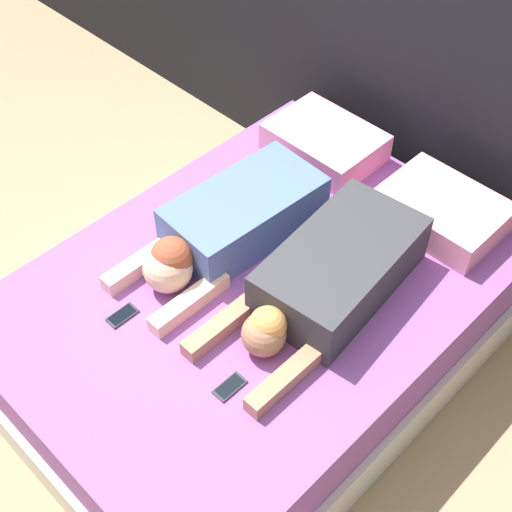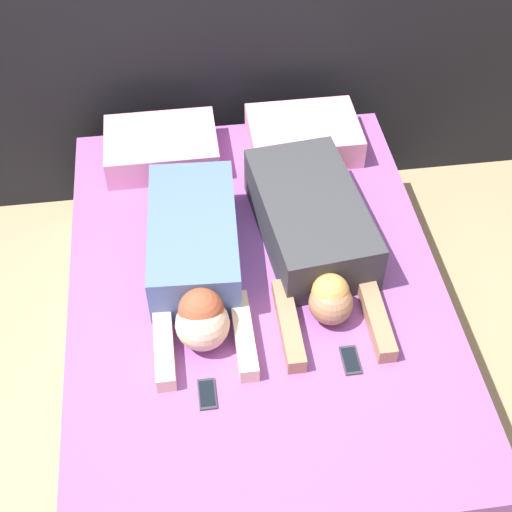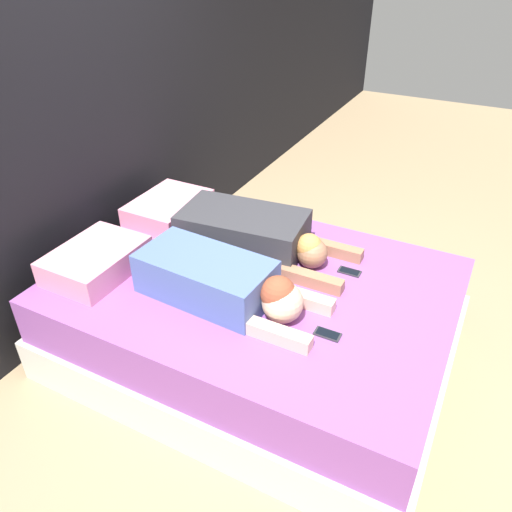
{
  "view_description": "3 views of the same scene",
  "coord_description": "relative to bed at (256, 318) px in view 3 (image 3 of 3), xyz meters",
  "views": [
    {
      "loc": [
        1.35,
        -1.36,
        2.78
      ],
      "look_at": [
        0.0,
        0.0,
        0.69
      ],
      "focal_mm": 50.0,
      "sensor_mm": 36.0,
      "label": 1
    },
    {
      "loc": [
        -0.25,
        -1.85,
        2.76
      ],
      "look_at": [
        0.0,
        0.0,
        0.69
      ],
      "focal_mm": 50.0,
      "sensor_mm": 36.0,
      "label": 2
    },
    {
      "loc": [
        -1.96,
        -1.01,
        2.14
      ],
      "look_at": [
        0.0,
        0.0,
        0.69
      ],
      "focal_mm": 35.0,
      "sensor_mm": 36.0,
      "label": 3
    }
  ],
  "objects": [
    {
      "name": "pillow_head_left",
      "position": [
        -0.34,
        0.81,
        0.35
      ],
      "size": [
        0.52,
        0.38,
        0.14
      ],
      "color": "pink",
      "rests_on": "bed"
    },
    {
      "name": "person_left",
      "position": [
        -0.23,
        0.06,
        0.38
      ],
      "size": [
        0.39,
        0.99,
        0.23
      ],
      "color": "#4C66A5",
      "rests_on": "bed"
    },
    {
      "name": "ground_plane",
      "position": [
        0.0,
        0.0,
        -0.27
      ],
      "size": [
        12.0,
        12.0,
        0.0
      ],
      "primitive_type": "plane",
      "color": "#9E8460"
    },
    {
      "name": "cell_phone_right",
      "position": [
        0.29,
        -0.43,
        0.28
      ],
      "size": [
        0.06,
        0.13,
        0.01
      ],
      "color": "#2D2D33",
      "rests_on": "bed"
    },
    {
      "name": "person_right",
      "position": [
        0.26,
        0.15,
        0.38
      ],
      "size": [
        0.47,
        1.06,
        0.23
      ],
      "color": "#333338",
      "rests_on": "bed"
    },
    {
      "name": "cell_phone_left",
      "position": [
        -0.24,
        -0.5,
        0.28
      ],
      "size": [
        0.06,
        0.13,
        0.01
      ],
      "color": "#2D2D33",
      "rests_on": "bed"
    },
    {
      "name": "wall_back",
      "position": [
        0.0,
        1.22,
        1.03
      ],
      "size": [
        12.0,
        0.06,
        2.6
      ],
      "color": "black",
      "rests_on": "ground_plane"
    },
    {
      "name": "bed",
      "position": [
        0.0,
        0.0,
        0.0
      ],
      "size": [
        1.57,
        2.13,
        0.54
      ],
      "color": "beige",
      "rests_on": "ground_plane"
    },
    {
      "name": "pillow_head_right",
      "position": [
        0.34,
        0.81,
        0.35
      ],
      "size": [
        0.52,
        0.38,
        0.14
      ],
      "color": "pink",
      "rests_on": "bed"
    }
  ]
}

